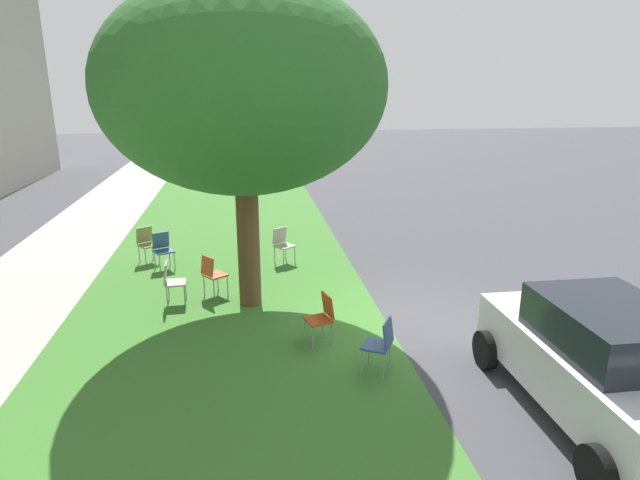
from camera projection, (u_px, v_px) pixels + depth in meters
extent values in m
plane|color=#424247|center=(395.00, 319.00, 10.31)|extent=(80.00, 80.00, 0.00)
cube|color=#3D752D|center=(224.00, 329.00, 9.88)|extent=(48.00, 6.00, 0.01)
cylinder|color=brown|center=(248.00, 233.00, 10.62)|extent=(0.44, 0.44, 2.97)
ellipsoid|color=#2D6B28|center=(242.00, 87.00, 9.84)|extent=(5.27, 5.27, 3.90)
cube|color=#335184|center=(376.00, 346.00, 8.32)|extent=(0.56, 0.56, 0.04)
cube|color=#335184|center=(388.00, 333.00, 8.18)|extent=(0.39, 0.28, 0.40)
cylinder|color=gray|center=(369.00, 352.00, 8.60)|extent=(0.02, 0.02, 0.42)
cylinder|color=gray|center=(362.00, 362.00, 8.29)|extent=(0.02, 0.02, 0.42)
cylinder|color=gray|center=(390.00, 356.00, 8.48)|extent=(0.02, 0.02, 0.42)
cylinder|color=gray|center=(383.00, 367.00, 8.16)|extent=(0.02, 0.02, 0.42)
cube|color=#C64C1E|center=(318.00, 320.00, 9.21)|extent=(0.51, 0.50, 0.04)
cube|color=#C64C1E|center=(328.00, 305.00, 9.21)|extent=(0.41, 0.19, 0.40)
cylinder|color=gray|center=(305.00, 330.00, 9.37)|extent=(0.02, 0.02, 0.42)
cylinder|color=gray|center=(313.00, 338.00, 9.05)|extent=(0.02, 0.02, 0.42)
cylinder|color=gray|center=(323.00, 326.00, 9.50)|extent=(0.02, 0.02, 0.42)
cylinder|color=gray|center=(331.00, 335.00, 9.18)|extent=(0.02, 0.02, 0.42)
cube|color=#ADA393|center=(176.00, 283.00, 10.91)|extent=(0.44, 0.42, 0.04)
cube|color=#ADA393|center=(165.00, 272.00, 10.81)|extent=(0.40, 0.10, 0.40)
cylinder|color=gray|center=(185.00, 296.00, 10.84)|extent=(0.02, 0.02, 0.42)
cylinder|color=gray|center=(186.00, 289.00, 11.18)|extent=(0.02, 0.02, 0.42)
cylinder|color=gray|center=(167.00, 297.00, 10.78)|extent=(0.02, 0.02, 0.42)
cylinder|color=gray|center=(169.00, 291.00, 11.12)|extent=(0.02, 0.02, 0.42)
cube|color=#C64C1E|center=(215.00, 275.00, 11.34)|extent=(0.58, 0.57, 0.04)
cube|color=#C64C1E|center=(207.00, 266.00, 11.15)|extent=(0.37, 0.31, 0.40)
cylinder|color=gray|center=(228.00, 285.00, 11.39)|extent=(0.02, 0.02, 0.42)
cylinder|color=gray|center=(218.00, 281.00, 11.64)|extent=(0.02, 0.02, 0.42)
cylinder|color=gray|center=(214.00, 290.00, 11.16)|extent=(0.02, 0.02, 0.42)
cylinder|color=gray|center=(204.00, 285.00, 11.41)|extent=(0.02, 0.02, 0.42)
cube|color=#ADA393|center=(285.00, 246.00, 13.32)|extent=(0.57, 0.57, 0.04)
cube|color=#ADA393|center=(280.00, 235.00, 13.37)|extent=(0.30, 0.37, 0.40)
cylinder|color=gray|center=(284.00, 258.00, 13.14)|extent=(0.02, 0.02, 0.42)
cylinder|color=gray|center=(295.00, 255.00, 13.38)|extent=(0.02, 0.02, 0.42)
cylinder|color=gray|center=(275.00, 255.00, 13.38)|extent=(0.02, 0.02, 0.42)
cylinder|color=gray|center=(286.00, 252.00, 13.62)|extent=(0.02, 0.02, 0.42)
cube|color=#335184|center=(164.00, 251.00, 12.90)|extent=(0.55, 0.56, 0.04)
cube|color=#335184|center=(161.00, 240.00, 12.98)|extent=(0.26, 0.39, 0.40)
cylinder|color=gray|center=(160.00, 264.00, 12.73)|extent=(0.02, 0.02, 0.42)
cylinder|color=gray|center=(175.00, 261.00, 12.93)|extent=(0.02, 0.02, 0.42)
cylinder|color=gray|center=(155.00, 260.00, 13.00)|extent=(0.02, 0.02, 0.42)
cylinder|color=gray|center=(170.00, 257.00, 13.20)|extent=(0.02, 0.02, 0.42)
cube|color=olive|center=(148.00, 245.00, 13.38)|extent=(0.57, 0.57, 0.04)
cube|color=olive|center=(144.00, 235.00, 13.43)|extent=(0.30, 0.37, 0.40)
cylinder|color=gray|center=(146.00, 257.00, 13.20)|extent=(0.02, 0.02, 0.42)
cylinder|color=gray|center=(159.00, 254.00, 13.44)|extent=(0.02, 0.02, 0.42)
cylinder|color=gray|center=(139.00, 254.00, 13.44)|extent=(0.02, 0.02, 0.42)
cylinder|color=gray|center=(153.00, 251.00, 13.68)|extent=(0.02, 0.02, 0.42)
cube|color=silver|center=(596.00, 369.00, 7.17)|extent=(3.70, 1.64, 0.76)
cube|color=#1E232B|center=(611.00, 329.00, 6.84)|extent=(1.90, 1.44, 0.64)
cylinder|color=black|center=(485.00, 350.00, 8.49)|extent=(0.60, 0.18, 0.60)
cylinder|color=black|center=(588.00, 342.00, 8.72)|extent=(0.60, 0.18, 0.60)
cylinder|color=black|center=(597.00, 472.00, 5.83)|extent=(0.60, 0.18, 0.60)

